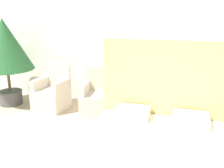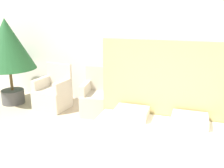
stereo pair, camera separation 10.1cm
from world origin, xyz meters
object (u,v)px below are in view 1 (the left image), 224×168
Objects in this scene: bed at (154,156)px; armchair_near_window_right at (98,100)px; potted_palm at (5,47)px; armchair_near_window_left at (52,95)px.

bed is 2.18× the size of armchair_near_window_right.
potted_palm is at bearing 153.56° from bed.
bed is 2.18× the size of armchair_near_window_left.
armchair_near_window_right is 2.24m from potted_palm.
bed is at bearing -59.62° from armchair_near_window_right.
potted_palm is (-2.03, -0.02, 0.96)m from armchair_near_window_right.
bed is 1.09× the size of potted_palm.
bed reaches higher than armchair_near_window_right.
bed is at bearing -29.38° from armchair_near_window_left.
bed is at bearing -26.44° from potted_palm.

